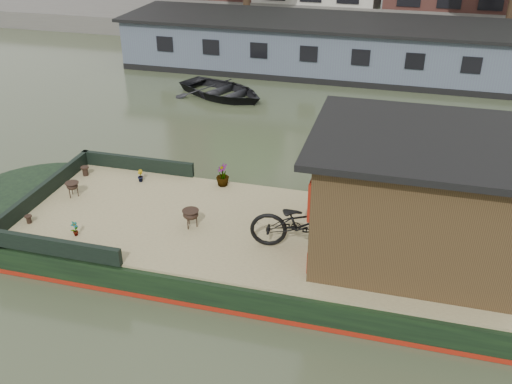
% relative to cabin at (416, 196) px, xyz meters
% --- Properties ---
extents(ground, '(120.00, 120.00, 0.00)m').
position_rel_cabin_xyz_m(ground, '(-2.19, 0.00, -1.88)').
color(ground, '#343E27').
rests_on(ground, ground).
extents(houseboat_hull, '(14.01, 4.02, 0.60)m').
position_rel_cabin_xyz_m(houseboat_hull, '(-3.52, 0.00, -1.60)').
color(houseboat_hull, black).
rests_on(houseboat_hull, ground).
extents(houseboat_deck, '(11.80, 3.80, 0.05)m').
position_rel_cabin_xyz_m(houseboat_deck, '(-2.19, 0.00, -1.25)').
color(houseboat_deck, '#94895B').
rests_on(houseboat_deck, houseboat_hull).
extents(bow_bulwark, '(3.00, 4.00, 0.35)m').
position_rel_cabin_xyz_m(bow_bulwark, '(-7.25, 0.00, -1.05)').
color(bow_bulwark, black).
rests_on(bow_bulwark, houseboat_deck).
extents(cabin, '(4.00, 3.50, 2.42)m').
position_rel_cabin_xyz_m(cabin, '(0.00, 0.00, 0.00)').
color(cabin, black).
rests_on(cabin, houseboat_deck).
extents(bicycle, '(2.24, 1.09, 1.13)m').
position_rel_cabin_xyz_m(bicycle, '(-1.99, -0.40, -0.66)').
color(bicycle, black).
rests_on(bicycle, houseboat_deck).
extents(potted_plant_b, '(0.21, 0.21, 0.30)m').
position_rel_cabin_xyz_m(potted_plant_b, '(-6.34, 1.36, -1.08)').
color(potted_plant_b, brown).
rests_on(potted_plant_b, houseboat_deck).
extents(potted_plant_d, '(0.43, 0.43, 0.55)m').
position_rel_cabin_xyz_m(potted_plant_d, '(-4.35, 1.68, -0.95)').
color(potted_plant_d, brown).
rests_on(potted_plant_d, houseboat_deck).
extents(potted_plant_e, '(0.14, 0.19, 0.33)m').
position_rel_cabin_xyz_m(potted_plant_e, '(-6.57, -1.21, -1.06)').
color(potted_plant_e, '#97622C').
rests_on(potted_plant_e, houseboat_deck).
extents(brazier_front, '(0.46, 0.46, 0.40)m').
position_rel_cabin_xyz_m(brazier_front, '(-4.41, -0.28, -1.03)').
color(brazier_front, black).
rests_on(brazier_front, houseboat_deck).
extents(brazier_rear, '(0.39, 0.39, 0.36)m').
position_rel_cabin_xyz_m(brazier_rear, '(-7.50, 0.27, -1.05)').
color(brazier_rear, black).
rests_on(brazier_rear, houseboat_deck).
extents(bollard_port, '(0.20, 0.20, 0.23)m').
position_rel_cabin_xyz_m(bollard_port, '(-7.79, 1.30, -1.11)').
color(bollard_port, black).
rests_on(bollard_port, houseboat_deck).
extents(bollard_stbd, '(0.15, 0.15, 0.18)m').
position_rel_cabin_xyz_m(bollard_stbd, '(-7.79, -1.03, -1.14)').
color(bollard_stbd, black).
rests_on(bollard_stbd, houseboat_deck).
extents(dinghy, '(4.34, 3.83, 0.75)m').
position_rel_cabin_xyz_m(dinghy, '(-6.97, 9.63, -1.51)').
color(dinghy, black).
rests_on(dinghy, ground).
extents(far_houseboat, '(20.40, 4.40, 2.11)m').
position_rel_cabin_xyz_m(far_houseboat, '(-2.19, 14.00, -0.91)').
color(far_houseboat, '#414D57').
rests_on(far_houseboat, ground).
extents(quay, '(60.00, 6.00, 0.90)m').
position_rel_cabin_xyz_m(quay, '(-2.19, 20.50, -1.43)').
color(quay, '#47443F').
rests_on(quay, ground).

